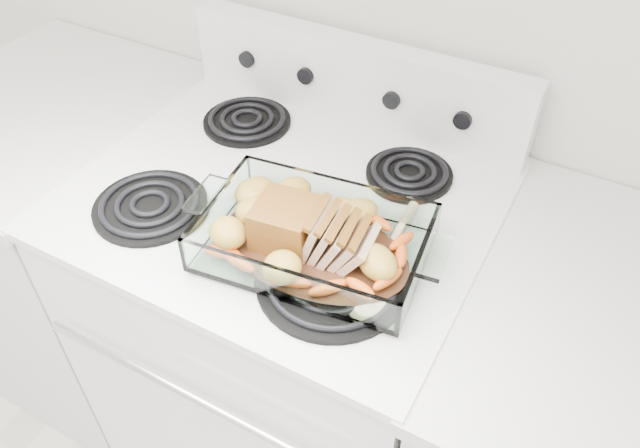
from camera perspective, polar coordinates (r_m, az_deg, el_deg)
The scene contains 6 objects.
electric_range at distance 1.52m, azimuth -2.62°, elevation -10.21°, with size 0.78×0.70×1.12m.
counter_left at distance 1.86m, azimuth -20.53°, elevation -1.93°, with size 0.58×0.68×0.93m.
baking_dish at distance 1.04m, azimuth -0.53°, elevation -1.82°, with size 0.37×0.24×0.07m.
pork_roast at distance 1.03m, azimuth -1.50°, elevation -0.38°, with size 0.20×0.10×0.08m.
roast_vegetables at distance 1.06m, azimuth 0.31°, elevation -0.00°, with size 0.39×0.21×0.05m.
wooden_spoon at distance 1.02m, azimuth 5.48°, elevation -4.74°, with size 0.07×0.29×0.02m.
Camera 1 is at (0.50, 0.89, 1.70)m, focal length 35.00 mm.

